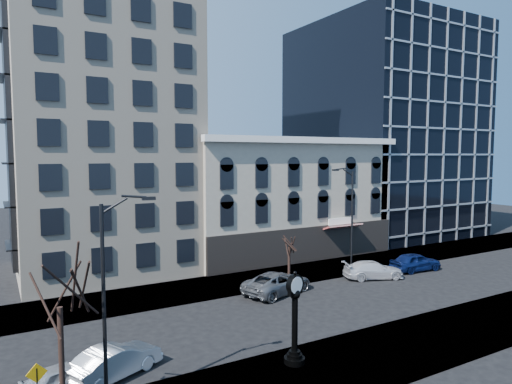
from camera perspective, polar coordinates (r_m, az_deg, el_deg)
ground at (r=31.27m, az=0.51°, el=-15.47°), size 160.00×160.00×0.00m
sidewalk_far at (r=38.01m, az=-5.75°, el=-11.71°), size 160.00×6.00×0.12m
sidewalk_near at (r=25.21m, az=10.41°, el=-20.53°), size 160.00×6.00×0.12m
cream_tower at (r=45.84m, az=-19.09°, el=15.18°), size 15.90×15.40×42.50m
victorian_row at (r=49.42m, az=3.15°, el=-0.87°), size 22.60×11.19×12.50m
glass_office at (r=65.91m, az=15.55°, el=7.32°), size 20.00×20.15×28.00m
street_clock at (r=24.19m, az=4.86°, el=-15.86°), size 1.09×1.09×4.80m
street_lamp_near at (r=19.71m, az=-16.70°, el=-6.41°), size 2.37×0.56×9.18m
street_lamp_far at (r=41.80m, az=11.20°, el=-0.01°), size 2.50×0.47×9.67m
bare_tree_near at (r=19.09m, az=-23.44°, el=-10.06°), size 4.56×4.56×7.83m
bare_tree_far at (r=40.00m, az=4.17°, el=-5.94°), size 2.54×2.54×4.36m
warning_sign at (r=21.29m, az=-25.70°, el=-20.64°), size 0.81×0.13×2.48m
car_near_a at (r=24.11m, az=-22.80°, el=-20.52°), size 4.08×2.51×1.30m
car_near_b at (r=24.54m, az=-17.23°, el=-19.54°), size 5.02×3.49×1.57m
car_far_a at (r=36.16m, az=2.67°, el=-11.26°), size 6.60×4.44×1.68m
car_far_b at (r=41.55m, az=14.45°, el=-9.41°), size 5.64×3.84×1.52m
car_far_c at (r=45.27m, az=19.28°, el=-8.24°), size 5.16×2.43×1.71m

